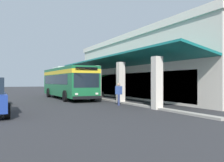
# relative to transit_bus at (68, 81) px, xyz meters

# --- Properties ---
(ground) EXTENTS (120.00, 120.00, 0.00)m
(ground) POSITION_rel_transit_bus_xyz_m (0.45, 7.98, -1.85)
(ground) COLOR #2D2D30
(curb_strip) EXTENTS (30.30, 0.50, 0.12)m
(curb_strip) POSITION_rel_transit_bus_xyz_m (1.71, 2.77, -1.79)
(curb_strip) COLOR #9E998E
(curb_strip) RESTS_ON ground
(plaza_building) EXTENTS (25.55, 17.11, 6.73)m
(plaza_building) POSITION_rel_transit_bus_xyz_m (1.71, 12.39, 1.51)
(plaza_building) COLOR beige
(plaza_building) RESTS_ON ground
(transit_bus) EXTENTS (11.27, 3.02, 3.34)m
(transit_bus) POSITION_rel_transit_bus_xyz_m (0.00, 0.00, 0.00)
(transit_bus) COLOR #196638
(transit_bus) RESTS_ON ground
(pedestrian) EXTENTS (0.64, 0.43, 1.65)m
(pedestrian) POSITION_rel_transit_bus_xyz_m (8.48, 1.61, -0.93)
(pedestrian) COLOR navy
(pedestrian) RESTS_ON ground
(potted_palm) EXTENTS (2.00, 1.95, 2.53)m
(potted_palm) POSITION_rel_transit_bus_xyz_m (-1.53, 4.19, -1.08)
(potted_palm) COLOR #4C4742
(potted_palm) RESTS_ON ground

